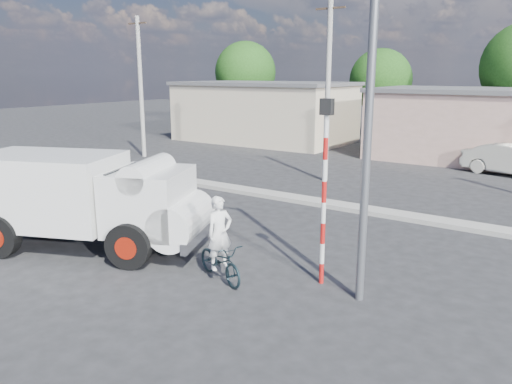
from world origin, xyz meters
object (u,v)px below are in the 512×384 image
Objects in this scene: traffic_pole at (325,177)px; streetlight at (363,70)px; cyclist at (220,245)px; bicycle at (220,261)px; truck at (90,198)px.

traffic_pole is 2.56m from streetlight.
streetlight is at bearing -51.74° from cyclist.
bicycle is 1.03× the size of cyclist.
truck is 6.76m from traffic_pole.
cyclist is 5.17m from streetlight.
truck is 0.77× the size of streetlight.
bicycle is 3.22m from traffic_pole.
bicycle is 5.50m from streetlight.
traffic_pole reaches higher than cyclist.
truck is at bearing -170.56° from streetlight.
bicycle is 0.20× the size of streetlight.
cyclist reaches higher than bicycle.
streetlight reaches higher than traffic_pole.
truck is 4.50m from bicycle.
streetlight is (3.05, 0.91, 4.07)m from cyclist.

